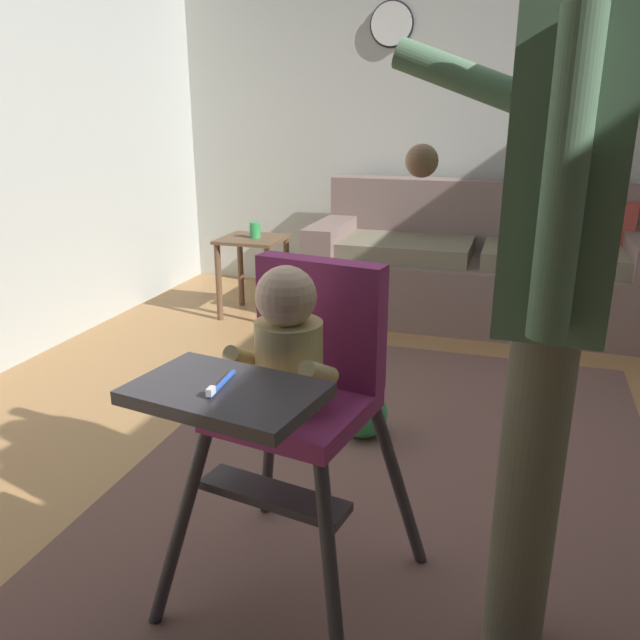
# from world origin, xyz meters

# --- Properties ---
(ground) EXTENTS (6.04, 6.56, 0.10)m
(ground) POSITION_xyz_m (0.00, 0.00, -0.05)
(ground) COLOR #A47747
(wall_far) EXTENTS (5.24, 0.06, 2.71)m
(wall_far) POSITION_xyz_m (0.00, 2.51, 1.35)
(wall_far) COLOR #B9BCB4
(wall_far) RESTS_ON ground
(area_rug) EXTENTS (1.92, 2.67, 0.01)m
(area_rug) POSITION_xyz_m (-0.07, -0.08, 0.00)
(area_rug) COLOR brown
(area_rug) RESTS_ON ground
(couch) EXTENTS (2.11, 0.86, 0.86)m
(couch) POSITION_xyz_m (0.06, 1.99, 0.33)
(couch) COLOR #7C6560
(couch) RESTS_ON ground
(high_chair) EXTENTS (0.70, 0.80, 0.96)m
(high_chair) POSITION_xyz_m (-0.22, -0.77, 0.67)
(high_chair) COLOR #373339
(high_chair) RESTS_ON ground
(adult_standing) EXTENTS (0.51, 0.51, 1.68)m
(adult_standing) POSITION_xyz_m (0.37, -0.80, 0.95)
(adult_standing) COLOR #62624F
(adult_standing) RESTS_ON ground
(toy_ball_second) EXTENTS (0.21, 0.21, 0.21)m
(toy_ball_second) POSITION_xyz_m (-0.26, 0.17, 0.10)
(toy_ball_second) COLOR green
(toy_ball_second) RESTS_ON ground
(side_table) EXTENTS (0.40, 0.40, 0.52)m
(side_table) POSITION_xyz_m (-1.35, 1.59, 0.38)
(side_table) COLOR brown
(side_table) RESTS_ON ground
(sippy_cup) EXTENTS (0.07, 0.07, 0.10)m
(sippy_cup) POSITION_xyz_m (-1.33, 1.59, 0.57)
(sippy_cup) COLOR green
(sippy_cup) RESTS_ON side_table
(wall_clock) EXTENTS (0.30, 0.04, 0.30)m
(wall_clock) POSITION_xyz_m (-0.66, 2.47, 1.85)
(wall_clock) COLOR white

